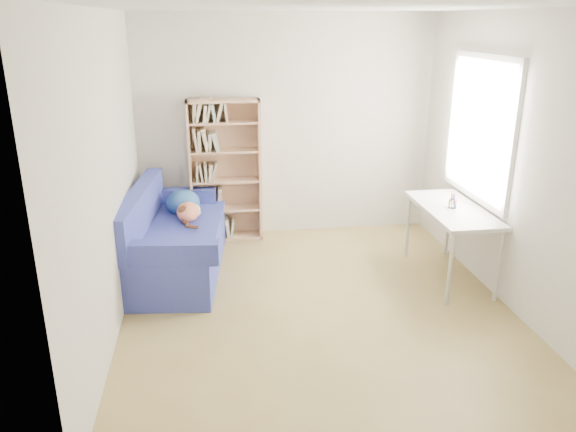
# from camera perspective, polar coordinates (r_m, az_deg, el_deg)

# --- Properties ---
(ground) EXTENTS (4.00, 4.00, 0.00)m
(ground) POSITION_cam_1_polar(r_m,az_deg,el_deg) (5.28, 2.90, -9.07)
(ground) COLOR olive
(ground) RESTS_ON ground
(room_shell) EXTENTS (3.54, 4.04, 2.62)m
(room_shell) POSITION_cam_1_polar(r_m,az_deg,el_deg) (4.78, 4.33, 8.74)
(room_shell) COLOR silver
(room_shell) RESTS_ON ground
(sofa) EXTENTS (1.06, 1.91, 0.90)m
(sofa) POSITION_cam_1_polar(r_m,az_deg,el_deg) (5.96, -11.60, -2.40)
(sofa) COLOR navy
(sofa) RESTS_ON ground
(bookshelf) EXTENTS (0.83, 0.26, 1.67)m
(bookshelf) POSITION_cam_1_polar(r_m,az_deg,el_deg) (6.64, -6.37, 4.03)
(bookshelf) COLOR tan
(bookshelf) RESTS_ON ground
(desk) EXTENTS (0.57, 1.24, 0.75)m
(desk) POSITION_cam_1_polar(r_m,az_deg,el_deg) (5.81, 16.34, 0.15)
(desk) COLOR silver
(desk) RESTS_ON ground
(pen_cup) EXTENTS (0.08, 0.08, 0.16)m
(pen_cup) POSITION_cam_1_polar(r_m,az_deg,el_deg) (5.77, 16.37, 1.35)
(pen_cup) COLOR white
(pen_cup) RESTS_ON desk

